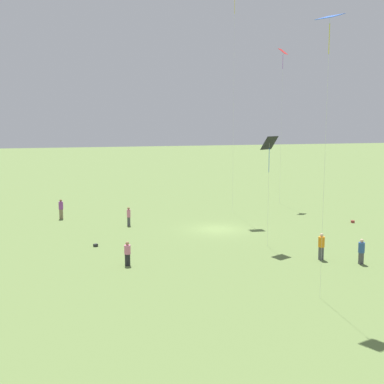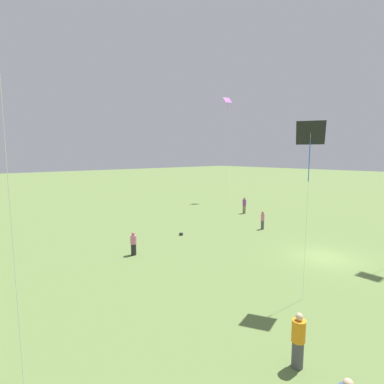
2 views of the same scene
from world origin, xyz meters
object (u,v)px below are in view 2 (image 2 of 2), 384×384
(kite_5, at_px, (310,137))
(person_3, at_px, (298,341))
(person_4, at_px, (244,206))
(person_1, at_px, (134,244))
(person_2, at_px, (263,220))
(kite_2, at_px, (227,104))
(picnic_bag_0, at_px, (181,234))

(kite_5, bearing_deg, person_3, 133.65)
(person_4, distance_m, kite_5, 22.08)
(kite_5, bearing_deg, person_1, 31.36)
(person_2, xyz_separation_m, person_3, (-11.41, 14.36, 0.05))
(person_2, xyz_separation_m, kite_2, (14.20, -10.90, 13.38))
(person_3, height_order, picnic_bag_0, person_3)
(person_4, height_order, kite_2, kite_2)
(person_1, height_order, person_4, person_4)
(kite_2, bearing_deg, person_4, -68.83)
(person_1, height_order, picnic_bag_0, person_1)
(person_1, xyz_separation_m, person_3, (-13.09, 1.76, 0.12))
(kite_5, height_order, picnic_bag_0, kite_5)
(kite_5, bearing_deg, picnic_bag_0, 4.36)
(person_1, distance_m, kite_5, 13.16)
(person_2, relative_size, kite_2, 0.11)
(person_1, xyz_separation_m, picnic_bag_0, (1.72, -5.65, -0.69))
(person_1, relative_size, person_2, 0.95)
(person_2, relative_size, kite_5, 0.21)
(person_3, height_order, person_4, person_4)
(person_1, xyz_separation_m, person_2, (-1.68, -12.60, 0.07))
(person_2, bearing_deg, person_3, -149.95)
(kite_2, bearing_deg, person_3, -76.94)
(person_1, relative_size, person_4, 0.86)
(person_4, bearing_deg, person_3, 19.23)
(person_1, distance_m, person_3, 13.21)
(kite_2, bearing_deg, kite_5, -73.95)
(person_3, distance_m, picnic_bag_0, 16.58)
(person_3, height_order, kite_2, kite_2)
(person_3, relative_size, kite_2, 0.12)
(person_2, bearing_deg, picnic_bag_0, 145.54)
(person_1, distance_m, kite_2, 29.84)
(person_1, bearing_deg, picnic_bag_0, -92.81)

